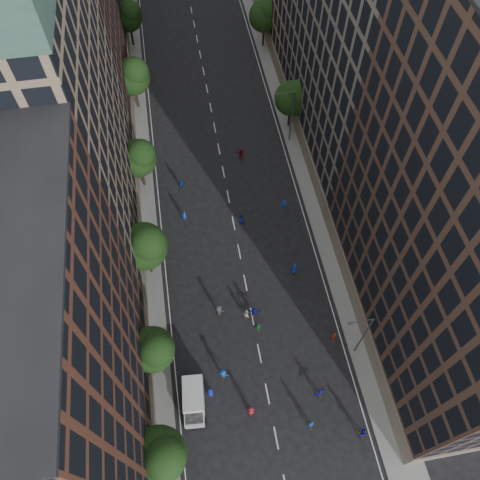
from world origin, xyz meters
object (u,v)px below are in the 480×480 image
Objects in this scene: streetlamp_far at (290,114)px; skater_1 at (311,424)px; skater_0 at (211,392)px; cargo_van at (194,401)px; skater_2 at (362,433)px; streetlamp_near at (363,334)px.

streetlamp_far is 40.73m from skater_1.
skater_1 is at bearing 136.10° from skater_0.
cargo_van is (-18.16, -35.74, -3.81)m from streetlamp_far.
skater_2 reaches higher than skater_1.
streetlamp_far reaches higher than skater_2.
streetlamp_far is 41.87m from skater_2.
skater_0 is 0.91× the size of skater_1.
skater_0 is at bearing -49.12° from skater_2.
streetlamp_near is 33.00m from streetlamp_far.
skater_2 is (14.45, -6.55, 0.12)m from skater_0.
streetlamp_far is at bearing -107.49° from skater_1.
streetlamp_near is at bearing 170.21° from skater_0.
skater_2 is (-1.87, -8.62, -4.22)m from streetlamp_near.
skater_1 is at bearing -99.53° from streetlamp_far.
skater_1 is 5.12m from skater_2.
skater_2 is (16.29, -5.88, -0.41)m from cargo_van.
skater_2 is at bearing -102.23° from streetlamp_near.
skater_2 is at bearing 152.93° from skater_1.
skater_0 is at bearing -114.95° from streetlamp_far.
cargo_van is at bearing -28.13° from skater_1.
streetlamp_far is at bearing -117.31° from skater_2.
cargo_van reaches higher than skater_1.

